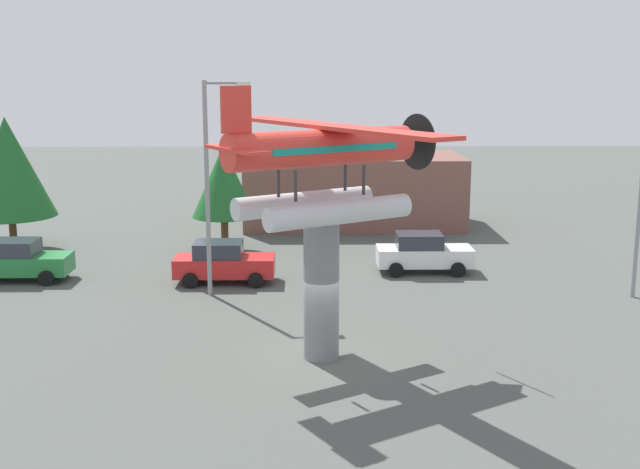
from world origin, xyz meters
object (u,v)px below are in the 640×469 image
object	(u,v)px
display_pedestal	(321,289)
tree_west	(8,167)
car_near_green	(19,260)
car_far_white	(423,253)
streetlight_primary	(212,174)
floatplane_monument	(325,164)
tree_east	(224,182)
car_mid_red	(223,262)
storefront_building	(353,190)

from	to	relation	value
display_pedestal	tree_west	distance (m)	21.47
car_near_green	car_far_white	size ratio (longest dim) A/B	1.00
car_near_green	car_far_white	bearing A→B (deg)	3.93
streetlight_primary	tree_west	size ratio (longest dim) A/B	1.28
floatplane_monument	tree_west	size ratio (longest dim) A/B	1.42
floatplane_monument	tree_east	size ratio (longest dim) A/B	1.80
streetlight_primary	tree_west	world-z (taller)	streetlight_primary
display_pedestal	car_near_green	world-z (taller)	display_pedestal
car_mid_red	car_far_white	distance (m)	8.85
streetlight_primary	car_far_white	bearing A→B (deg)	21.68
floatplane_monument	tree_west	distance (m)	21.50
streetlight_primary	tree_east	world-z (taller)	streetlight_primary
display_pedestal	car_near_green	bearing A→B (deg)	143.19
tree_west	tree_east	size ratio (longest dim) A/B	1.26
car_mid_red	car_far_white	bearing A→B (deg)	10.75
car_far_white	storefront_building	distance (m)	11.58
tree_west	tree_east	xyz separation A→B (m)	(10.50, -0.27, -0.69)
display_pedestal	storefront_building	xyz separation A→B (m)	(2.21, 22.00, -0.21)
floatplane_monument	car_near_green	xyz separation A→B (m)	(-12.87, 9.48, -5.22)
floatplane_monument	car_far_white	world-z (taller)	floatplane_monument
display_pedestal	car_mid_red	distance (m)	10.03
display_pedestal	tree_east	distance (m)	15.66
streetlight_primary	tree_east	size ratio (longest dim) A/B	1.61
display_pedestal	tree_west	world-z (taller)	tree_west
car_mid_red	streetlight_primary	world-z (taller)	streetlight_primary
tree_east	streetlight_primary	bearing A→B (deg)	-87.29
car_near_green	storefront_building	world-z (taller)	storefront_building
car_far_white	tree_east	distance (m)	10.46
car_mid_red	tree_east	xyz separation A→B (m)	(-0.53, 5.84, 2.61)
streetlight_primary	tree_east	xyz separation A→B (m)	(-0.36, 7.71, -1.38)
car_mid_red	streetlight_primary	distance (m)	4.41
storefront_building	tree_east	world-z (taller)	tree_east
tree_west	storefront_building	bearing A→B (deg)	21.50
car_mid_red	car_far_white	world-z (taller)	same
floatplane_monument	car_far_white	bearing A→B (deg)	35.15
display_pedestal	floatplane_monument	size ratio (longest dim) A/B	0.47
floatplane_monument	streetlight_primary	distance (m)	8.43
car_near_green	streetlight_primary	world-z (taller)	streetlight_primary
floatplane_monument	car_near_green	bearing A→B (deg)	112.00
tree_west	car_far_white	bearing A→B (deg)	-12.76
floatplane_monument	streetlight_primary	world-z (taller)	streetlight_primary
floatplane_monument	tree_east	bearing A→B (deg)	75.70
floatplane_monument	car_mid_red	size ratio (longest dim) A/B	2.25
display_pedestal	streetlight_primary	world-z (taller)	streetlight_primary
streetlight_primary	storefront_building	bearing A→B (deg)	66.67
car_far_white	storefront_building	bearing A→B (deg)	102.47
car_near_green	tree_west	bearing A→B (deg)	111.78
floatplane_monument	streetlight_primary	xyz separation A→B (m)	(-4.28, 7.16, -1.23)
car_near_green	car_mid_red	distance (m)	8.77
streetlight_primary	floatplane_monument	bearing A→B (deg)	-59.15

